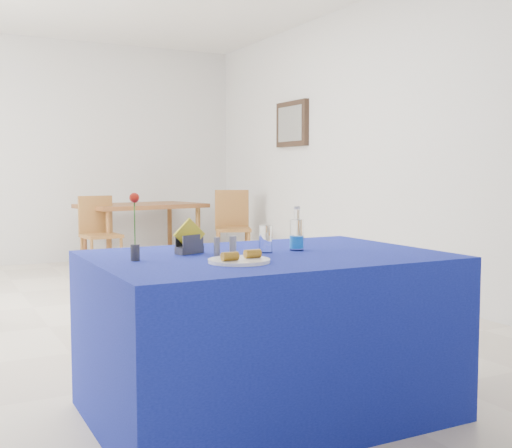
# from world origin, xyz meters

# --- Properties ---
(floor) EXTENTS (7.00, 7.00, 0.00)m
(floor) POSITION_xyz_m (0.00, 0.00, 0.00)
(floor) COLOR beige
(floor) RESTS_ON ground
(room_shell) EXTENTS (7.00, 7.00, 7.00)m
(room_shell) POSITION_xyz_m (0.00, 0.00, 1.75)
(room_shell) COLOR silver
(room_shell) RESTS_ON ground
(picture_frame) EXTENTS (0.06, 0.64, 0.52)m
(picture_frame) POSITION_xyz_m (2.47, 1.60, 1.70)
(picture_frame) COLOR black
(picture_frame) RESTS_ON room_shell
(picture_art) EXTENTS (0.02, 0.52, 0.40)m
(picture_art) POSITION_xyz_m (2.44, 1.60, 1.70)
(picture_art) COLOR #998C66
(picture_art) RESTS_ON room_shell
(plate) EXTENTS (0.26, 0.26, 0.01)m
(plate) POSITION_xyz_m (-0.17, -2.42, 0.77)
(plate) COLOR white
(plate) RESTS_ON blue_table
(drinking_glass) EXTENTS (0.07, 0.07, 0.13)m
(drinking_glass) POSITION_xyz_m (0.09, -2.17, 0.82)
(drinking_glass) COLOR white
(drinking_glass) RESTS_ON blue_table
(salt_shaker) EXTENTS (0.03, 0.03, 0.08)m
(salt_shaker) POSITION_xyz_m (-0.07, -2.16, 0.80)
(salt_shaker) COLOR gray
(salt_shaker) RESTS_ON blue_table
(pepper_shaker) EXTENTS (0.03, 0.03, 0.08)m
(pepper_shaker) POSITION_xyz_m (-0.16, -2.17, 0.80)
(pepper_shaker) COLOR slate
(pepper_shaker) RESTS_ON blue_table
(blue_table) EXTENTS (1.60, 1.10, 0.76)m
(blue_table) POSITION_xyz_m (0.08, -2.22, 0.38)
(blue_table) COLOR navy
(blue_table) RESTS_ON floor
(water_bottle) EXTENTS (0.07, 0.07, 0.21)m
(water_bottle) POSITION_xyz_m (0.27, -2.16, 0.83)
(water_bottle) COLOR white
(water_bottle) RESTS_ON blue_table
(napkin_holder) EXTENTS (0.16, 0.10, 0.17)m
(napkin_holder) POSITION_xyz_m (-0.24, -2.04, 0.81)
(napkin_holder) COLOR #39393E
(napkin_holder) RESTS_ON blue_table
(rose_vase) EXTENTS (0.04, 0.04, 0.29)m
(rose_vase) POSITION_xyz_m (-0.54, -2.17, 0.90)
(rose_vase) COLOR #29292E
(rose_vase) RESTS_ON blue_table
(oak_table) EXTENTS (1.57, 1.16, 0.76)m
(oak_table) POSITION_xyz_m (1.04, 2.82, 0.68)
(oak_table) COLOR brown
(oak_table) RESTS_ON floor
(chair_bg_left) EXTENTS (0.43, 0.43, 0.88)m
(chair_bg_left) POSITION_xyz_m (0.39, 2.37, 0.51)
(chair_bg_left) COLOR brown
(chair_bg_left) RESTS_ON floor
(chair_bg_right) EXTENTS (0.54, 0.54, 0.93)m
(chair_bg_right) POSITION_xyz_m (1.98, 2.18, 0.54)
(chair_bg_right) COLOR brown
(chair_bg_right) RESTS_ON floor
(banana_pieces) EXTENTS (0.20, 0.07, 0.04)m
(banana_pieces) POSITION_xyz_m (-0.16, -2.44, 0.79)
(banana_pieces) COLOR gold
(banana_pieces) RESTS_ON plate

